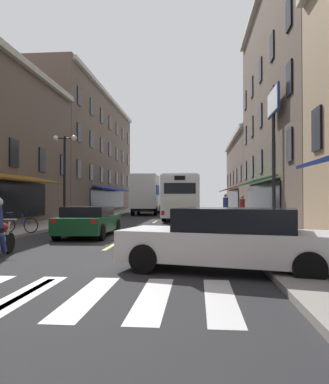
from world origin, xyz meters
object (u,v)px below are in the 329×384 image
object	(u,v)px
box_truck	(146,195)
sedan_near	(159,205)
transit_bus	(181,197)
sedan_mid	(89,221)
sedan_far	(230,239)
pedestrian_rear	(226,206)
pedestrian_far	(242,207)
street_lamp_twin	(65,175)
billboard_sign	(274,123)
bicycle_near	(20,224)

from	to	relation	value
box_truck	sedan_near	distance (m)	11.43
transit_bus	sedan_mid	size ratio (longest dim) A/B	2.62
sedan_far	pedestrian_rear	xyz separation A→B (m)	(1.26, 17.52, 0.37)
transit_bus	pedestrian_far	size ratio (longest dim) A/B	7.25
transit_bus	sedan_mid	distance (m)	14.68
pedestrian_far	street_lamp_twin	xyz separation A→B (m)	(-10.81, -5.69, 1.98)
sedan_far	street_lamp_twin	distance (m)	15.03
sedan_far	street_lamp_twin	xyz separation A→B (m)	(-8.36, 12.28, 2.28)
box_truck	sedan_mid	xyz separation A→B (m)	(0.42, -20.78, -1.33)
sedan_near	pedestrian_rear	world-z (taller)	pedestrian_rear
billboard_sign	box_truck	xyz separation A→B (m)	(-9.17, 16.08, -3.71)
transit_bus	sedan_near	size ratio (longest dim) A/B	2.60
sedan_mid	pedestrian_far	distance (m)	13.34
street_lamp_twin	pedestrian_far	bearing A→B (deg)	27.76
box_truck	sedan_far	size ratio (longest dim) A/B	1.39
pedestrian_far	street_lamp_twin	world-z (taller)	street_lamp_twin
billboard_sign	street_lamp_twin	distance (m)	12.08
box_truck	bicycle_near	distance (m)	21.17
billboard_sign	street_lamp_twin	xyz separation A→B (m)	(-11.76, 0.41, -2.72)
box_truck	pedestrian_far	distance (m)	12.96
street_lamp_twin	box_truck	bearing A→B (deg)	80.60
sedan_mid	bicycle_near	size ratio (longest dim) A/B	2.74
billboard_sign	transit_bus	world-z (taller)	billboard_sign
box_truck	bicycle_near	xyz separation A→B (m)	(-2.64, -20.95, -1.50)
bicycle_near	pedestrian_rear	distance (m)	14.29
bicycle_near	pedestrian_far	world-z (taller)	pedestrian_far
billboard_sign	pedestrian_far	distance (m)	7.77
sedan_near	pedestrian_far	xyz separation A→B (m)	(8.12, -21.33, 0.29)
billboard_sign	pedestrian_rear	xyz separation A→B (m)	(-2.14, 5.65, -4.63)
transit_bus	bicycle_near	xyz separation A→B (m)	(-6.39, -14.42, -1.24)
pedestrian_far	street_lamp_twin	distance (m)	12.38
bicycle_near	pedestrian_rear	xyz separation A→B (m)	(9.66, 10.52, 0.58)
sedan_near	box_truck	bearing A→B (deg)	-90.49
billboard_sign	street_lamp_twin	world-z (taller)	billboard_sign
sedan_far	pedestrian_rear	distance (m)	17.57
sedan_near	pedestrian_far	distance (m)	22.83
box_truck	pedestrian_rear	size ratio (longest dim) A/B	3.84
box_truck	bicycle_near	world-z (taller)	box_truck
box_truck	sedan_near	size ratio (longest dim) A/B	1.48
billboard_sign	transit_bus	distance (m)	11.68
box_truck	pedestrian_rear	xyz separation A→B (m)	(7.03, -10.43, -0.92)
billboard_sign	pedestrian_far	world-z (taller)	billboard_sign
sedan_far	sedan_near	bearing A→B (deg)	98.21
sedan_near	bicycle_near	world-z (taller)	sedan_near
pedestrian_rear	sedan_near	bearing A→B (deg)	41.21
sedan_mid	billboard_sign	bearing A→B (deg)	28.26
sedan_near	pedestrian_far	bearing A→B (deg)	-69.15
sedan_near	transit_bus	bearing A→B (deg)	-78.44
transit_bus	pedestrian_rear	world-z (taller)	transit_bus
pedestrian_rear	street_lamp_twin	bearing A→B (deg)	142.13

